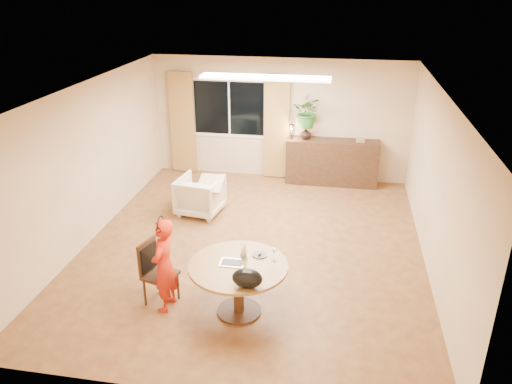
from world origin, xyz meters
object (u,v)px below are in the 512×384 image
(dining_chair, at_px, (160,274))
(armchair, at_px, (200,195))
(dining_table, at_px, (238,275))
(child, at_px, (164,265))
(sideboard, at_px, (332,162))

(dining_chair, distance_m, armchair, 2.83)
(dining_table, distance_m, child, 0.98)
(child, bearing_deg, armchair, -168.94)
(dining_chair, bearing_deg, child, -27.83)
(armchair, relative_size, sideboard, 0.41)
(child, bearing_deg, dining_table, 97.87)
(sideboard, bearing_deg, child, -112.65)
(sideboard, bearing_deg, dining_chair, -114.21)
(child, distance_m, armchair, 2.96)
(dining_chair, bearing_deg, dining_table, 13.74)
(dining_table, height_order, armchair, dining_table)
(dining_chair, xyz_separation_m, child, (0.11, -0.10, 0.20))
(dining_table, relative_size, child, 0.98)
(armchair, bearing_deg, dining_table, 123.19)
(dining_chair, xyz_separation_m, armchair, (-0.24, 2.82, -0.09))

